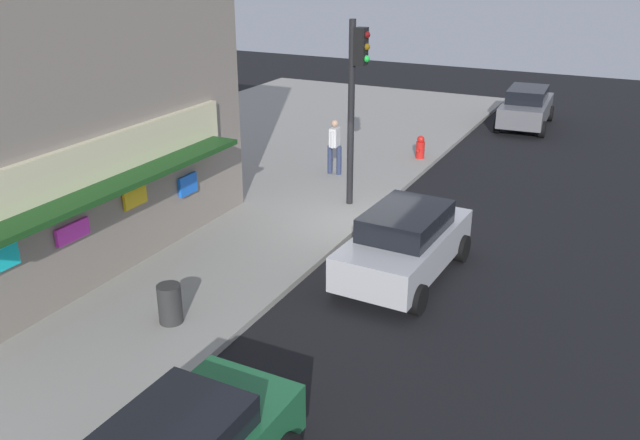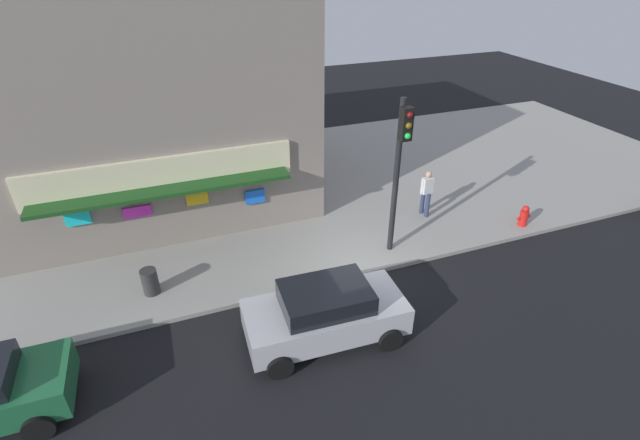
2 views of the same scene
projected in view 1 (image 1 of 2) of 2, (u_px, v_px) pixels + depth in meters
ground_plane at (360, 230)px, 17.52m from camera, size 53.48×53.48×0.00m
sidewalk at (169, 192)px, 20.06m from camera, size 35.65×12.43×0.14m
traffic_light at (355, 90)px, 17.72m from camera, size 0.32×0.58×5.02m
fire_hydrant at (420, 147)px, 22.94m from camera, size 0.54×0.30×0.78m
trash_can at (170, 304)px, 12.81m from camera, size 0.46×0.46×0.78m
pedestrian at (335, 145)px, 21.10m from camera, size 0.54×0.47×1.75m
parked_car_grey at (526, 107)px, 27.38m from camera, size 4.27×2.12×1.60m
parked_car_silver at (405, 243)px, 14.75m from camera, size 4.10×2.14×1.60m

